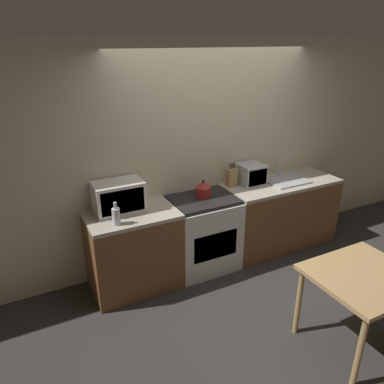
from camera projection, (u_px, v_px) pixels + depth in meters
The scene contains 12 objects.
ground_plane at pixel (255, 290), 4.16m from camera, with size 16.00×16.00×0.00m, color #33302D.
wall_back at pixel (211, 154), 4.52m from camera, with size 10.00×0.06×2.60m.
counter_left_run at pixel (134, 250), 4.08m from camera, with size 0.95×0.62×0.90m.
counter_right_run at pixel (279, 214), 4.92m from camera, with size 1.52×0.62×0.90m.
stove_range at pixel (203, 233), 4.44m from camera, with size 0.77×0.62×0.90m.
kettle at pixel (203, 189), 4.29m from camera, with size 0.18×0.18×0.20m.
microwave at pixel (118, 196), 3.91m from camera, with size 0.52×0.33×0.32m.
bottle at pixel (116, 216), 3.64m from camera, with size 0.08×0.08×0.24m.
knife_block at pixel (231, 177), 4.58m from camera, with size 0.12×0.09×0.29m.
toaster_oven at pixel (251, 174), 4.65m from camera, with size 0.30×0.30×0.25m.
sink_basin at pixel (286, 180), 4.78m from camera, with size 0.52×0.43×0.24m.
dining_table at pixel (364, 283), 3.20m from camera, with size 0.88×0.80×0.74m.
Camera 1 is at (-2.19, -2.73, 2.59)m, focal length 35.00 mm.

